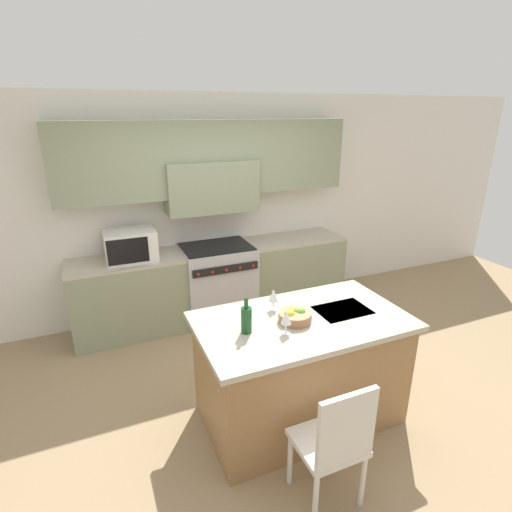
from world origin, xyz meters
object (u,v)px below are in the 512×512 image
wine_bottle (246,319)px  fruit_bowl (295,316)px  wine_glass_near (286,318)px  wine_glass_far (273,296)px  island_chair (335,441)px  range_stove (218,282)px  microwave (131,245)px

wine_bottle → fruit_bowl: (0.41, 0.01, -0.06)m
wine_glass_near → wine_glass_far: same height
wine_glass_near → fruit_bowl: (0.15, 0.14, -0.08)m
island_chair → wine_glass_near: size_ratio=5.11×
range_stove → microwave: microwave is taller
range_stove → fruit_bowl: (-0.00, -1.99, 0.51)m
microwave → wine_glass_far: microwave is taller
island_chair → wine_glass_far: (0.06, 1.05, 0.54)m
wine_bottle → wine_glass_near: bearing=-26.7°
wine_bottle → wine_glass_far: (0.34, 0.24, 0.02)m
island_chair → wine_bottle: (-0.28, 0.80, 0.52)m
range_stove → wine_bottle: wine_bottle is taller
range_stove → island_chair: 2.81m
island_chair → wine_glass_near: bearing=91.4°
range_stove → wine_glass_far: 1.86m
fruit_bowl → island_chair: bearing=-99.2°
range_stove → microwave: (-0.99, 0.02, 0.61)m
range_stove → wine_glass_near: (-0.15, -2.13, 0.60)m
island_chair → range_stove: bearing=87.3°
microwave → fruit_bowl: microwave is taller
wine_glass_near → fruit_bowl: wine_glass_near is taller
wine_bottle → wine_glass_far: wine_bottle is taller
range_stove → wine_glass_far: bearing=-92.4°
microwave → island_chair: (0.86, -2.82, -0.55)m
wine_bottle → wine_glass_far: bearing=36.0°
microwave → island_chair: microwave is taller
wine_glass_near → fruit_bowl: size_ratio=0.72×
island_chair → wine_bottle: bearing=109.1°
range_stove → wine_bottle: size_ratio=3.32×
wine_glass_near → wine_glass_far: (0.08, 0.37, 0.00)m
wine_glass_far → fruit_bowl: wine_glass_far is taller
wine_glass_far → island_chair: bearing=-93.2°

